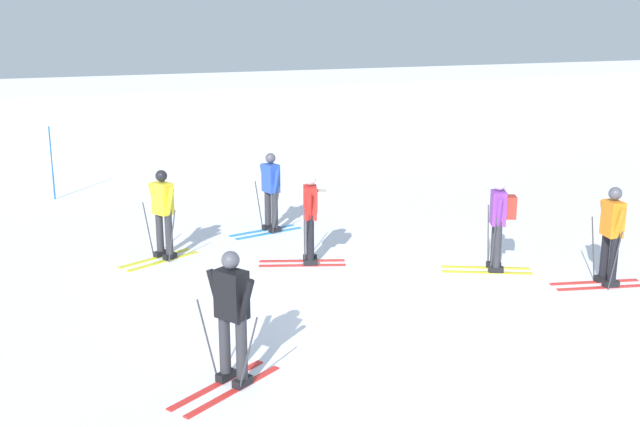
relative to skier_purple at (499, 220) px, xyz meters
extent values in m
plane|color=white|center=(-2.32, -1.00, -0.96)|extent=(120.00, 120.00, 0.00)
cube|color=white|center=(-2.32, 19.73, 0.12)|extent=(80.00, 9.74, 2.15)
cube|color=gold|center=(-0.22, -0.03, -0.95)|extent=(1.40, 0.94, 0.02)
cube|color=gold|center=(-0.07, 0.21, -0.95)|extent=(1.40, 0.94, 0.02)
cube|color=black|center=(-0.09, -0.11, -0.89)|extent=(0.28, 0.24, 0.10)
cube|color=black|center=(0.06, 0.13, -0.89)|extent=(0.28, 0.24, 0.10)
cylinder|color=#2D2D33|center=(-0.09, -0.11, -0.41)|extent=(0.14, 0.14, 0.85)
cylinder|color=#2D2D33|center=(0.06, 0.13, -0.41)|extent=(0.14, 0.14, 0.85)
cube|color=purple|center=(-0.02, 0.01, 0.21)|extent=(0.41, 0.45, 0.60)
cylinder|color=purple|center=(-0.17, -0.19, 0.20)|extent=(0.21, 0.26, 0.55)
cylinder|color=purple|center=(0.10, 0.23, 0.20)|extent=(0.21, 0.26, 0.55)
sphere|color=silver|center=(-0.02, 0.01, 0.64)|extent=(0.22, 0.22, 0.22)
cylinder|color=#38383D|center=(-0.27, -0.20, -0.40)|extent=(0.22, 0.33, 1.12)
cylinder|color=#38383D|center=(0.07, 0.33, -0.40)|extent=(0.22, 0.33, 1.12)
cube|color=maroon|center=(0.16, -0.10, 0.23)|extent=(0.30, 0.33, 0.40)
cube|color=red|center=(-2.96, 1.89, -0.95)|extent=(1.48, 0.77, 0.02)
cube|color=red|center=(-2.84, 2.15, -0.95)|extent=(1.48, 0.77, 0.02)
cube|color=black|center=(-2.83, 1.83, -0.89)|extent=(0.29, 0.22, 0.10)
cube|color=black|center=(-2.71, 2.08, -0.89)|extent=(0.29, 0.22, 0.10)
cylinder|color=black|center=(-2.83, 1.83, -0.41)|extent=(0.14, 0.14, 0.85)
cylinder|color=black|center=(-2.71, 2.08, -0.41)|extent=(0.14, 0.14, 0.85)
cube|color=red|center=(-2.77, 1.96, 0.21)|extent=(0.38, 0.45, 0.60)
cylinder|color=red|center=(-2.89, 1.74, 0.20)|extent=(0.19, 0.27, 0.55)
cylinder|color=red|center=(-2.68, 2.19, 0.20)|extent=(0.19, 0.27, 0.55)
sphere|color=silver|center=(-2.77, 1.96, 0.64)|extent=(0.22, 0.22, 0.22)
cylinder|color=#38383D|center=(-2.99, 1.73, -0.37)|extent=(0.20, 0.38, 1.18)
cylinder|color=#38383D|center=(-2.73, 2.26, -0.37)|extent=(0.20, 0.38, 1.18)
cube|color=#B7B2A3|center=(-2.58, 1.86, 0.23)|extent=(0.28, 0.33, 0.40)
cube|color=red|center=(-5.88, -2.07, -0.95)|extent=(1.49, 0.76, 0.02)
cube|color=red|center=(-6.00, -1.82, -0.95)|extent=(1.49, 0.76, 0.02)
cube|color=black|center=(-5.74, -2.01, -0.89)|extent=(0.29, 0.22, 0.10)
cube|color=black|center=(-5.86, -1.76, -0.89)|extent=(0.29, 0.22, 0.10)
cylinder|color=#2D2D33|center=(-5.74, -2.01, -0.41)|extent=(0.14, 0.14, 0.85)
cylinder|color=#2D2D33|center=(-5.86, -1.76, -0.41)|extent=(0.14, 0.14, 0.85)
cube|color=black|center=(-5.80, -1.88, 0.21)|extent=(0.38, 0.45, 0.60)
cylinder|color=black|center=(-5.72, -2.12, 0.20)|extent=(0.19, 0.27, 0.55)
cylinder|color=black|center=(-5.93, -1.66, 0.20)|extent=(0.19, 0.27, 0.55)
sphere|color=#4C4C56|center=(-5.80, -1.88, 0.64)|extent=(0.22, 0.22, 0.22)
cylinder|color=#38383D|center=(-5.75, -2.22, -0.44)|extent=(0.17, 0.32, 1.03)
cylinder|color=#38383D|center=(-6.04, -1.63, -0.44)|extent=(0.17, 0.32, 1.03)
cube|color=#237AC6|center=(-2.60, 4.19, -0.95)|extent=(1.60, 0.29, 0.02)
cube|color=#237AC6|center=(-2.63, 4.47, -0.95)|extent=(1.60, 0.29, 0.02)
cube|color=black|center=(-2.45, 4.21, -0.89)|extent=(0.27, 0.15, 0.10)
cube|color=black|center=(-2.48, 4.49, -0.89)|extent=(0.27, 0.15, 0.10)
cylinder|color=#2D2D33|center=(-2.45, 4.21, -0.41)|extent=(0.14, 0.14, 0.85)
cylinder|color=#2D2D33|center=(-2.48, 4.49, -0.41)|extent=(0.14, 0.14, 0.85)
cube|color=#284CB7|center=(-2.47, 4.35, 0.21)|extent=(0.29, 0.41, 0.60)
cylinder|color=#284CB7|center=(-2.45, 4.10, 0.20)|extent=(0.12, 0.26, 0.55)
cylinder|color=#284CB7|center=(-2.52, 4.60, 0.20)|extent=(0.12, 0.26, 0.55)
sphere|color=#4C4C56|center=(-2.47, 4.35, 0.64)|extent=(0.22, 0.22, 0.22)
cylinder|color=#38383D|center=(-2.52, 4.00, -0.44)|extent=(0.06, 0.31, 1.04)
cylinder|color=#38383D|center=(-2.61, 4.68, -0.44)|extent=(0.06, 0.31, 1.04)
cube|color=gold|center=(-5.14, 3.35, -0.95)|extent=(1.53, 0.65, 0.02)
cube|color=gold|center=(-5.24, 3.61, -0.95)|extent=(1.53, 0.65, 0.02)
cube|color=black|center=(-5.00, 3.41, -0.89)|extent=(0.29, 0.20, 0.10)
cube|color=black|center=(-5.10, 3.67, -0.89)|extent=(0.29, 0.20, 0.10)
cylinder|color=#2D2D33|center=(-5.00, 3.41, -0.41)|extent=(0.14, 0.14, 0.85)
cylinder|color=#2D2D33|center=(-5.10, 3.67, -0.41)|extent=(0.14, 0.14, 0.85)
cube|color=yellow|center=(-5.05, 3.54, 0.21)|extent=(0.36, 0.44, 0.60)
cylinder|color=yellow|center=(-4.98, 3.30, 0.20)|extent=(0.17, 0.27, 0.55)
cylinder|color=yellow|center=(-5.16, 3.76, 0.20)|extent=(0.17, 0.27, 0.55)
sphere|color=black|center=(-5.05, 3.54, 0.64)|extent=(0.22, 0.22, 0.22)
cylinder|color=#38383D|center=(-5.02, 3.16, -0.43)|extent=(0.12, 0.27, 1.05)
cylinder|color=#38383D|center=(-5.27, 3.84, -0.43)|extent=(0.12, 0.27, 1.05)
cube|color=red|center=(0.97, -1.56, -0.95)|extent=(1.54, 0.63, 0.02)
cube|color=red|center=(1.06, -1.30, -0.95)|extent=(1.54, 0.63, 0.02)
cube|color=black|center=(1.11, -1.61, -0.89)|extent=(0.29, 0.20, 0.10)
cube|color=black|center=(1.20, -1.35, -0.89)|extent=(0.29, 0.20, 0.10)
cylinder|color=black|center=(1.11, -1.61, -0.41)|extent=(0.14, 0.14, 0.85)
cylinder|color=black|center=(1.20, -1.35, -0.41)|extent=(0.14, 0.14, 0.85)
cube|color=orange|center=(1.16, -1.48, 0.21)|extent=(0.35, 0.44, 0.60)
cylinder|color=orange|center=(1.05, -1.71, 0.20)|extent=(0.17, 0.27, 0.55)
cylinder|color=orange|center=(1.22, -1.24, 0.20)|extent=(0.17, 0.27, 0.55)
sphere|color=#4C4C56|center=(1.16, -1.48, 0.64)|extent=(0.22, 0.22, 0.22)
cylinder|color=#38383D|center=(0.94, -1.79, -0.41)|extent=(0.12, 0.27, 1.09)
cylinder|color=#38383D|center=(1.18, -1.11, -0.41)|extent=(0.12, 0.27, 1.09)
cylinder|color=#1E56AD|center=(-6.08, 9.79, -0.02)|extent=(0.04, 0.04, 1.87)
camera|label=1|loc=(-8.82, -9.79, 3.32)|focal=41.78mm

